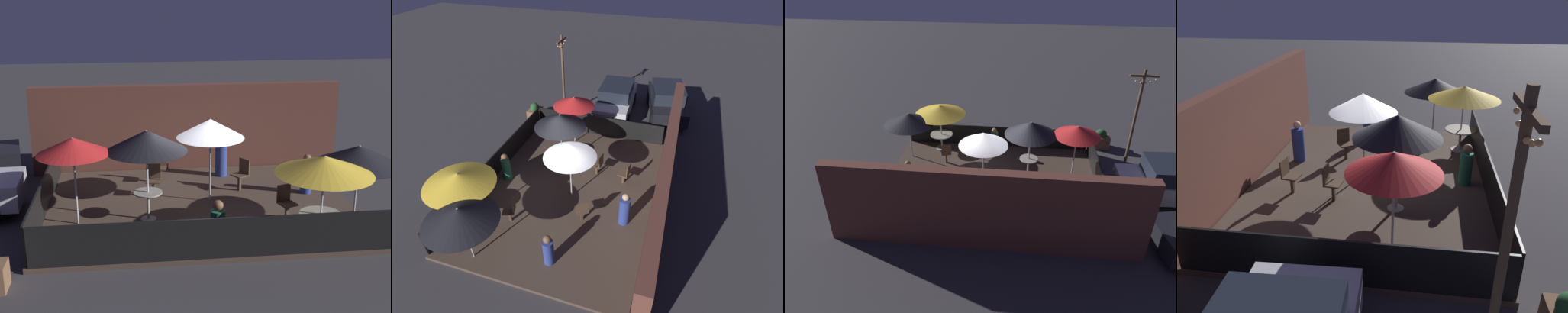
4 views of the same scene
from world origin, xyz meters
TOP-DOWN VIEW (x-y plane):
  - ground_plane at (0.00, 0.00)m, footprint 60.00×60.00m
  - patio_deck at (0.00, 0.00)m, footprint 8.26×6.24m
  - building_wall at (0.00, 3.35)m, footprint 9.86×0.36m
  - fence_front at (0.00, -3.08)m, footprint 8.06×0.05m
  - fence_side_left at (-4.08, 0.00)m, footprint 0.05×6.04m
  - patio_umbrella_0 at (2.48, -2.58)m, footprint 2.21×2.21m
  - patio_umbrella_1 at (-1.42, -0.81)m, footprint 2.02×2.02m
  - patio_umbrella_2 at (3.64, -1.72)m, footprint 2.11×2.11m
  - patio_umbrella_3 at (0.31, 0.22)m, footprint 1.83×1.83m
  - patio_umbrella_4 at (-3.18, -0.88)m, footprint 1.79×1.79m
  - dining_table_0 at (2.48, -2.58)m, footprint 0.99×0.99m
  - dining_table_1 at (-1.42, -0.81)m, footprint 0.72×0.72m
  - patio_chair_0 at (2.03, -1.29)m, footprint 0.51×0.51m
  - patio_chair_1 at (-0.98, 1.94)m, footprint 0.46×0.46m
  - patio_chair_2 at (1.33, 0.97)m, footprint 0.55×0.55m
  - patio_chair_3 at (-1.22, 0.80)m, footprint 0.45×0.45m
  - patron_0 at (3.14, 0.55)m, footprint 0.44×0.44m
  - patron_1 at (0.10, -2.55)m, footprint 0.47×0.47m
  - patron_2 at (0.96, 2.31)m, footprint 0.37×0.37m
  - planter_box at (-4.73, -3.64)m, footprint 0.81×0.57m
  - light_post at (-5.63, -2.32)m, footprint 1.10×0.12m
  - parked_car_0 at (-6.73, 0.22)m, footprint 4.12×1.92m
  - parked_car_1 at (-7.29, 2.82)m, footprint 4.32×2.49m

SIDE VIEW (x-z plane):
  - ground_plane at x=0.00m, z-range 0.00..0.00m
  - patio_deck at x=0.00m, z-range 0.00..0.12m
  - planter_box at x=-4.73m, z-range -0.06..0.85m
  - fence_front at x=0.00m, z-range 0.12..1.07m
  - fence_side_left at x=-4.08m, z-range 0.12..1.07m
  - patio_chair_1 at x=-0.98m, z-range 0.16..1.08m
  - patio_chair_3 at x=-1.22m, z-range 0.16..1.08m
  - patio_chair_2 at x=1.33m, z-range 0.16..1.09m
  - patio_chair_0 at x=2.03m, z-range 0.17..1.10m
  - patron_1 at x=0.10m, z-range 0.07..1.21m
  - patron_0 at x=3.14m, z-range 0.07..1.22m
  - patron_2 at x=0.96m, z-range 0.06..1.31m
  - dining_table_0 at x=2.48m, z-range 0.34..1.05m
  - dining_table_1 at x=-1.42m, z-range 0.33..1.07m
  - parked_car_0 at x=-6.73m, z-range 0.03..1.65m
  - parked_car_1 at x=-7.29m, z-range 0.03..1.65m
  - building_wall at x=0.00m, z-range 0.00..2.84m
  - patio_umbrella_2 at x=3.64m, z-range 0.90..2.95m
  - patio_umbrella_0 at x=2.48m, z-range 0.96..3.06m
  - patio_umbrella_4 at x=-3.18m, z-range 1.03..3.26m
  - patio_umbrella_3 at x=0.31m, z-range 1.03..3.35m
  - patio_umbrella_1 at x=-1.42m, z-range 1.03..3.37m
  - light_post at x=-5.63m, z-range 0.24..4.40m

